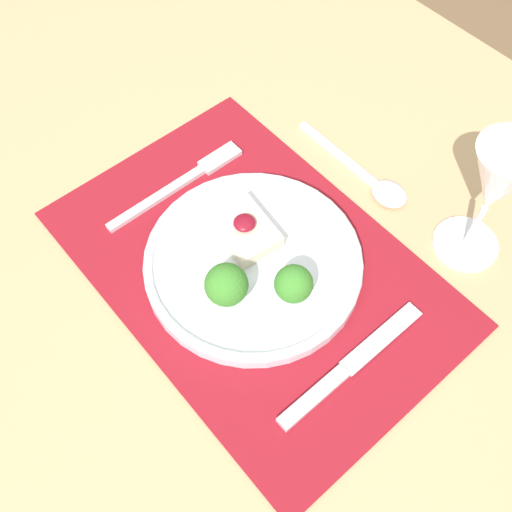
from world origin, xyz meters
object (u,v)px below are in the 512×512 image
(dinner_plate, at_px, (255,260))
(wine_glass_near, at_px, (497,186))
(knife, at_px, (343,372))
(spoon, at_px, (375,183))
(fork, at_px, (185,180))

(dinner_plate, distance_m, wine_glass_near, 0.28)
(knife, xyz_separation_m, spoon, (-0.16, 0.22, -0.00))
(knife, bearing_deg, wine_glass_near, 95.78)
(dinner_plate, bearing_deg, fork, 174.53)
(dinner_plate, xyz_separation_m, fork, (-0.16, 0.02, -0.01))
(dinner_plate, relative_size, fork, 1.26)
(dinner_plate, relative_size, knife, 1.26)
(fork, bearing_deg, wine_glass_near, 31.39)
(knife, bearing_deg, dinner_plate, 175.50)
(fork, xyz_separation_m, knife, (0.32, -0.03, 0.00))
(dinner_plate, bearing_deg, knife, -5.32)
(fork, distance_m, knife, 0.32)
(spoon, xyz_separation_m, wine_glass_near, (0.14, 0.02, 0.11))
(fork, xyz_separation_m, spoon, (0.16, 0.19, -0.00))
(knife, xyz_separation_m, wine_glass_near, (-0.02, 0.23, 0.11))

